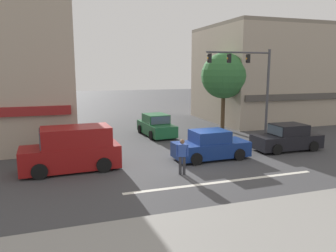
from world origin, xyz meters
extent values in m
plane|color=#3D3D3F|center=(0.00, 0.00, 0.00)|extent=(120.00, 120.00, 0.00)
cube|color=silver|center=(0.00, -3.50, 0.00)|extent=(9.00, 0.24, 0.01)
cube|color=gray|center=(0.00, -8.50, 0.08)|extent=(40.00, 5.00, 0.16)
cube|color=tan|center=(13.11, 11.43, 4.23)|extent=(12.84, 9.94, 8.46)
cube|color=#4C4742|center=(13.11, 6.36, 2.60)|extent=(12.20, 0.24, 0.50)
cube|color=gray|center=(13.11, 11.43, 8.61)|extent=(12.84, 9.94, 0.30)
cylinder|color=#4C3823|center=(5.88, 7.78, 1.48)|extent=(0.32, 0.32, 2.97)
sphere|color=#337038|center=(5.88, 7.78, 4.33)|extent=(3.62, 3.62, 3.62)
cylinder|color=brown|center=(-7.34, 5.49, 4.39)|extent=(0.22, 0.22, 8.78)
cube|color=#473828|center=(-7.34, 5.49, 8.38)|extent=(1.40, 0.12, 0.10)
cylinder|color=brown|center=(8.93, 7.61, 4.20)|extent=(0.22, 0.22, 8.39)
cube|color=#473828|center=(8.93, 7.61, 7.99)|extent=(1.40, 0.12, 0.10)
cylinder|color=#47474C|center=(7.49, 4.23, 3.10)|extent=(0.18, 0.18, 6.20)
cylinder|color=#47474C|center=(5.09, 4.28, 5.95)|extent=(4.80, 0.22, 0.12)
cube|color=black|center=(5.81, 4.27, 5.55)|extent=(0.20, 0.24, 0.60)
sphere|color=black|center=(5.69, 4.27, 5.73)|extent=(0.12, 0.12, 0.12)
sphere|color=orange|center=(5.69, 4.27, 5.55)|extent=(0.12, 0.12, 0.12)
sphere|color=black|center=(5.69, 4.27, 5.37)|extent=(0.12, 0.12, 0.12)
cube|color=black|center=(4.37, 4.30, 5.55)|extent=(0.20, 0.24, 0.60)
sphere|color=black|center=(4.25, 4.30, 5.73)|extent=(0.12, 0.12, 0.12)
sphere|color=orange|center=(4.25, 4.30, 5.55)|extent=(0.12, 0.12, 0.12)
sphere|color=black|center=(4.25, 4.30, 5.37)|extent=(0.12, 0.12, 0.12)
cube|color=black|center=(2.93, 4.33, 5.55)|extent=(0.20, 0.24, 0.60)
sphere|color=black|center=(2.81, 4.33, 5.73)|extent=(0.12, 0.12, 0.12)
sphere|color=orange|center=(2.81, 4.33, 5.55)|extent=(0.12, 0.12, 0.12)
sphere|color=black|center=(2.81, 4.33, 5.37)|extent=(0.12, 0.12, 0.12)
cube|color=#1E6033|center=(0.07, 7.11, 0.54)|extent=(1.99, 4.21, 0.80)
cube|color=#1E6033|center=(0.06, 7.21, 1.26)|extent=(1.69, 2.01, 0.64)
cube|color=#475666|center=(0.13, 6.24, 1.26)|extent=(1.44, 0.16, 0.54)
cylinder|color=black|center=(1.01, 5.90, 0.32)|extent=(0.23, 0.65, 0.64)
cylinder|color=black|center=(-0.69, 5.78, 0.32)|extent=(0.23, 0.65, 0.64)
cylinder|color=black|center=(0.82, 8.44, 0.32)|extent=(0.23, 0.65, 0.64)
cylinder|color=black|center=(-0.87, 8.32, 0.32)|extent=(0.23, 0.65, 0.64)
cube|color=black|center=(6.29, 0.41, 0.54)|extent=(4.13, 1.77, 0.80)
cube|color=black|center=(6.39, 0.41, 1.26)|extent=(1.93, 1.59, 0.64)
cube|color=#475666|center=(5.42, 0.42, 1.26)|extent=(0.08, 1.44, 0.54)
cylinder|color=black|center=(5.00, -0.42, 0.32)|extent=(0.64, 0.19, 0.64)
cylinder|color=black|center=(5.03, 1.28, 0.32)|extent=(0.64, 0.19, 0.64)
cylinder|color=black|center=(7.54, -0.46, 0.32)|extent=(0.64, 0.19, 0.64)
cylinder|color=black|center=(7.57, 1.24, 0.32)|extent=(0.64, 0.19, 0.64)
cube|color=maroon|center=(-6.26, 0.37, 0.66)|extent=(4.67, 2.03, 1.10)
cube|color=maroon|center=(-5.96, 0.38, 1.66)|extent=(3.27, 1.93, 0.90)
cube|color=#475666|center=(-7.58, 0.32, 1.66)|extent=(0.13, 1.66, 0.76)
cylinder|color=black|center=(-7.65, -0.61, 0.36)|extent=(0.73, 0.23, 0.72)
cylinder|color=black|center=(-7.73, 1.23, 0.36)|extent=(0.73, 0.23, 0.72)
cylinder|color=black|center=(-4.80, -0.49, 0.36)|extent=(0.73, 0.23, 0.72)
cylinder|color=black|center=(-4.88, 1.35, 0.36)|extent=(0.73, 0.23, 0.72)
cube|color=navy|center=(1.08, 0.09, 0.54)|extent=(4.15, 1.82, 0.80)
cube|color=navy|center=(0.98, 0.09, 1.26)|extent=(1.95, 1.62, 0.64)
cube|color=#475666|center=(1.95, 0.11, 1.26)|extent=(0.10, 1.44, 0.54)
cylinder|color=black|center=(2.32, 0.98, 0.32)|extent=(0.65, 0.20, 0.64)
cylinder|color=black|center=(2.37, -0.72, 0.32)|extent=(0.65, 0.20, 0.64)
cylinder|color=black|center=(-0.22, 0.90, 0.32)|extent=(0.65, 0.20, 0.64)
cylinder|color=black|center=(-0.17, -0.80, 0.32)|extent=(0.65, 0.20, 0.64)
cylinder|color=#333338|center=(-1.31, -1.99, 0.43)|extent=(0.14, 0.14, 0.86)
cylinder|color=#333338|center=(-1.48, -1.93, 0.43)|extent=(0.14, 0.14, 0.86)
cube|color=#2D4CA5|center=(-1.39, -1.96, 1.15)|extent=(0.41, 0.33, 0.58)
sphere|color=brown|center=(-1.39, -1.96, 1.56)|extent=(0.22, 0.22, 0.22)
cylinder|color=#2D4CA5|center=(-1.17, -2.04, 1.15)|extent=(0.09, 0.09, 0.56)
cylinder|color=#2D4CA5|center=(-1.62, -1.88, 1.15)|extent=(0.09, 0.09, 0.56)
camera|label=1|loc=(-6.70, -15.62, 4.83)|focal=35.00mm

